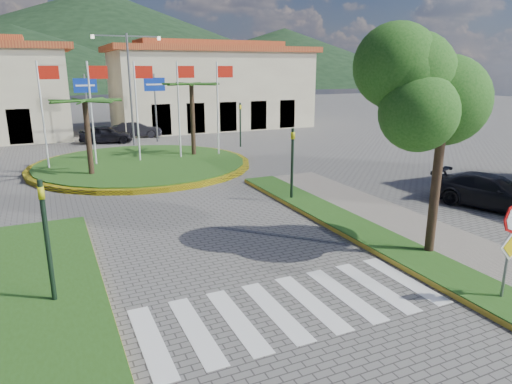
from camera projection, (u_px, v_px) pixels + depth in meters
name	position (u px, v px, depth m)	size (l,w,h in m)	color
verge_right	(498.00, 300.00, 11.32)	(1.60, 28.00, 0.18)	#274D16
crosswalk	(290.00, 307.00, 11.16)	(8.00, 3.00, 0.01)	silver
roundabout_island	(142.00, 164.00, 26.87)	(12.70, 12.70, 6.00)	yellow
stop_sign	(512.00, 236.00, 10.88)	(0.80, 0.11, 2.65)	slate
deciduous_tree	(447.00, 86.00, 12.89)	(3.60, 3.60, 6.80)	black
traffic_light_left	(46.00, 232.00, 10.73)	(0.15, 0.18, 3.20)	black
traffic_light_right	(292.00, 158.00, 19.47)	(0.15, 0.18, 3.20)	black
traffic_light_far	(240.00, 120.00, 33.14)	(0.18, 0.15, 3.20)	black
direction_sign_west	(86.00, 98.00, 33.02)	(1.60, 0.14, 5.20)	slate
direction_sign_east	(155.00, 96.00, 35.04)	(1.60, 0.14, 5.20)	slate
street_lamp_centre	(130.00, 84.00, 33.13)	(4.80, 0.16, 8.00)	slate
building_right	(211.00, 86.00, 43.93)	(19.08, 9.54, 8.05)	#C0B391
hill_far_mid	(101.00, 38.00, 149.80)	(180.00, 180.00, 30.00)	black
hill_far_east	(284.00, 57.00, 151.76)	(120.00, 120.00, 18.00)	black
hill_near_back	(15.00, 57.00, 115.28)	(110.00, 110.00, 16.00)	black
car_dark_a	(106.00, 134.00, 35.19)	(1.59, 3.95, 1.35)	black
car_dark_b	(137.00, 129.00, 38.01)	(1.41, 4.04, 1.33)	black
car_side_right	(492.00, 192.00, 18.89)	(1.92, 4.71, 1.37)	black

